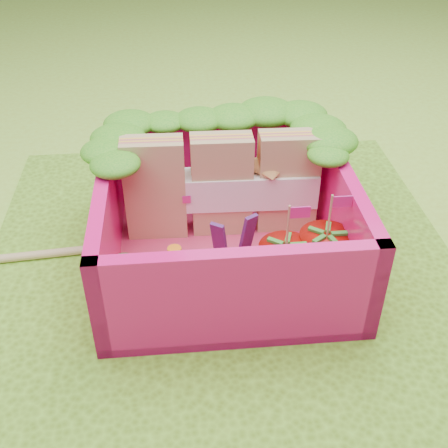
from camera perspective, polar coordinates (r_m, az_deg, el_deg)
ground at (r=3.17m, az=-0.22°, el=-3.84°), size 14.00×14.00×0.00m
placemat at (r=3.16m, az=-0.22°, el=-3.63°), size 2.60×2.60×0.03m
bento_floor at (r=3.12m, az=0.18°, el=-3.34°), size 1.30×1.30×0.05m
bento_box at (r=2.97m, az=0.19°, el=0.40°), size 1.30×1.30×0.55m
lettuce_ruffle at (r=3.17m, az=-0.56°, el=9.89°), size 1.43×0.77×0.11m
sandwich_stack at (r=3.13m, az=-0.12°, el=3.92°), size 1.08×0.20×0.59m
broccoli at (r=2.73m, az=-10.04°, el=-5.24°), size 0.31×0.31×0.26m
carrot_sticks at (r=2.79m, az=-4.96°, el=-4.90°), size 0.07×0.12×0.26m
purple_wedges at (r=2.84m, az=0.97°, el=-2.30°), size 0.20×0.11×0.38m
strawberry_left at (r=2.81m, az=6.18°, el=-4.40°), size 0.27×0.27×0.51m
strawberry_right at (r=2.90m, az=10.16°, el=-3.26°), size 0.28×0.28×0.52m
snap_peas at (r=2.90m, az=7.25°, el=-6.06°), size 0.66×0.26×0.05m
chopsticks at (r=3.29m, az=-17.06°, el=-2.86°), size 2.42×0.26×0.04m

